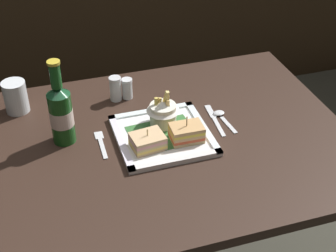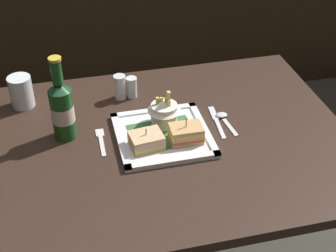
% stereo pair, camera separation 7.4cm
% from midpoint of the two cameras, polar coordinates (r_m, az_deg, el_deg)
% --- Properties ---
extents(dining_table, '(1.03, 0.81, 0.75)m').
position_cam_midpoint_polar(dining_table, '(1.53, -0.84, -5.76)').
color(dining_table, '#312018').
rests_on(dining_table, ground_plane).
extents(square_plate, '(0.27, 0.27, 0.02)m').
position_cam_midpoint_polar(square_plate, '(1.43, -2.09, -1.12)').
color(square_plate, white).
rests_on(square_plate, dining_table).
extents(sandwich_half_left, '(0.10, 0.08, 0.06)m').
position_cam_midpoint_polar(sandwich_half_left, '(1.37, -3.91, -1.79)').
color(sandwich_half_left, tan).
rests_on(sandwich_half_left, square_plate).
extents(sandwich_half_right, '(0.09, 0.07, 0.08)m').
position_cam_midpoint_polar(sandwich_half_right, '(1.40, 0.62, -0.82)').
color(sandwich_half_right, tan).
rests_on(sandwich_half_right, square_plate).
extents(fries_cup, '(0.10, 0.10, 0.12)m').
position_cam_midpoint_polar(fries_cup, '(1.45, -2.05, 1.71)').
color(fries_cup, silver).
rests_on(fries_cup, square_plate).
extents(beer_bottle, '(0.07, 0.07, 0.26)m').
position_cam_midpoint_polar(beer_bottle, '(1.41, -13.71, 1.51)').
color(beer_bottle, '#184D1A').
rests_on(beer_bottle, dining_table).
extents(water_glass, '(0.07, 0.07, 0.10)m').
position_cam_midpoint_polar(water_glass, '(1.61, -18.37, 2.96)').
color(water_glass, silver).
rests_on(water_glass, dining_table).
extents(fork, '(0.02, 0.13, 0.00)m').
position_cam_midpoint_polar(fork, '(1.43, -9.18, -1.97)').
color(fork, silver).
rests_on(fork, dining_table).
extents(knife, '(0.03, 0.17, 0.00)m').
position_cam_midpoint_polar(knife, '(1.51, 3.96, 0.81)').
color(knife, silver).
rests_on(knife, dining_table).
extents(spoon, '(0.04, 0.12, 0.01)m').
position_cam_midpoint_polar(spoon, '(1.52, 4.76, 1.14)').
color(spoon, silver).
rests_on(spoon, dining_table).
extents(salt_shaker, '(0.04, 0.04, 0.08)m').
position_cam_midpoint_polar(salt_shaker, '(1.60, -7.39, 4.10)').
color(salt_shaker, silver).
rests_on(salt_shaker, dining_table).
extents(pepper_shaker, '(0.04, 0.04, 0.07)m').
position_cam_midpoint_polar(pepper_shaker, '(1.60, -6.04, 4.16)').
color(pepper_shaker, silver).
rests_on(pepper_shaker, dining_table).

